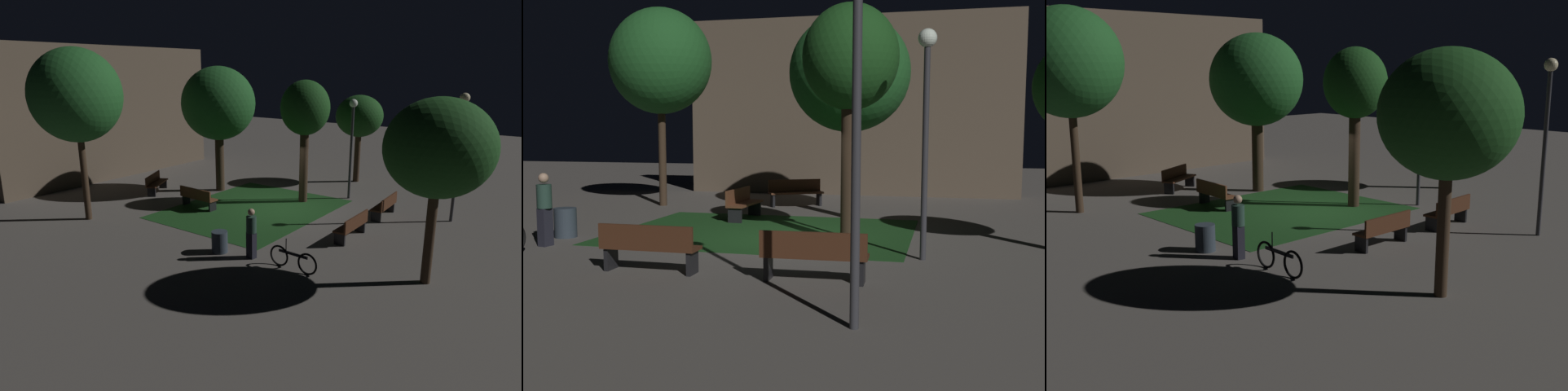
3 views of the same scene
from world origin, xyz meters
TOP-DOWN VIEW (x-y plane):
  - ground_plane at (0.00, 0.00)m, footprint 60.00×60.00m
  - grass_lawn at (-0.76, 0.97)m, footprint 7.22×5.80m
  - bench_corner at (-1.50, -3.95)m, footprint 1.80×0.49m
  - bench_path_side at (1.51, -3.95)m, footprint 1.82×0.55m
  - bench_by_lamp at (-1.29, 6.38)m, footprint 1.81×1.29m
  - bench_near_trees at (-2.01, 2.94)m, footprint 0.56×1.82m
  - tree_lawn_side at (-3.43, -7.06)m, footprint 2.82×2.82m
  - tree_tall_center at (1.51, -0.15)m, footprint 2.12×2.12m
  - tree_left_canopy at (-5.62, 5.39)m, footprint 3.36×3.36m
  - tree_right_canopy at (6.42, -0.44)m, footprint 2.39×2.39m
  - tree_back_right at (0.83, 4.14)m, footprint 3.45×3.45m
  - lamp_post_near_wall at (2.52, -6.24)m, footprint 0.36×0.36m
  - lamp_post_plaza_east at (3.20, -1.57)m, footprint 0.36×0.36m
  - trash_bin at (-5.13, -1.02)m, footprint 0.52×0.52m
  - bicycle at (-4.92, -3.67)m, footprint 0.14×1.66m
  - pedestrian at (-4.89, -2.13)m, footprint 0.32×0.32m
  - building_wall_backdrop at (-0.15, 10.66)m, footprint 12.79×0.80m

SIDE VIEW (x-z plane):
  - ground_plane at x=0.00m, z-range 0.00..0.00m
  - grass_lawn at x=-0.76m, z-range 0.00..0.01m
  - bicycle at x=-4.92m, z-range -0.12..0.81m
  - trash_bin at x=-5.13m, z-range 0.00..0.70m
  - bench_corner at x=-1.50m, z-range 0.04..0.92m
  - bench_path_side at x=1.51m, z-range 0.04..0.92m
  - bench_by_lamp at x=-1.29m, z-range 0.04..0.92m
  - bench_near_trees at x=-2.01m, z-range 0.04..0.92m
  - pedestrian at x=-4.89m, z-range 0.05..1.66m
  - lamp_post_plaza_east at x=3.20m, z-range 0.81..5.27m
  - lamp_post_near_wall at x=2.52m, z-range 0.84..5.74m
  - tree_right_canopy at x=6.42m, z-range 1.13..5.60m
  - building_wall_backdrop at x=-0.15m, z-range 0.00..6.88m
  - tree_lawn_side at x=-3.43m, z-range 1.21..6.28m
  - tree_tall_center at x=1.51m, z-range 1.37..6.67m
  - tree_back_right at x=0.83m, z-range 1.20..7.07m
  - tree_left_canopy at x=-5.62m, z-range 1.51..8.02m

